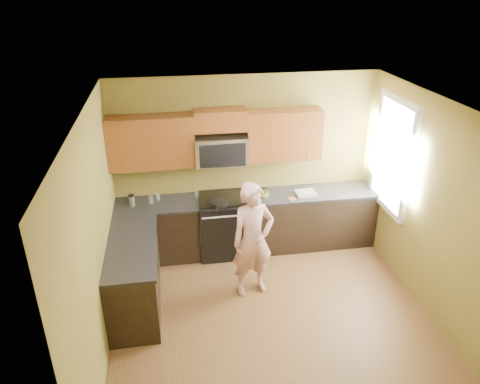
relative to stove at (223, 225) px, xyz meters
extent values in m
plane|color=brown|center=(0.40, -1.68, -0.47)|extent=(4.00, 4.00, 0.00)
plane|color=white|center=(0.40, -1.68, 2.23)|extent=(4.00, 4.00, 0.00)
plane|color=olive|center=(0.40, 0.32, 0.88)|extent=(4.00, 0.00, 4.00)
plane|color=olive|center=(0.40, -3.67, 0.88)|extent=(4.00, 0.00, 4.00)
plane|color=olive|center=(-1.60, -1.68, 0.88)|extent=(0.00, 4.00, 4.00)
plane|color=olive|center=(2.40, -1.68, 0.88)|extent=(0.00, 4.00, 4.00)
cube|color=black|center=(0.40, 0.02, -0.03)|extent=(4.00, 0.60, 0.88)
cube|color=black|center=(-1.30, -1.08, -0.03)|extent=(0.60, 1.60, 0.88)
cube|color=black|center=(0.40, 0.01, 0.43)|extent=(4.00, 0.62, 0.04)
cube|color=black|center=(-1.29, -1.08, 0.43)|extent=(0.62, 1.60, 0.04)
cube|color=brown|center=(0.00, 0.16, 1.62)|extent=(0.76, 0.33, 0.30)
imported|color=#D1686E|center=(0.26, -1.04, 0.33)|extent=(0.66, 0.51, 1.61)
cube|color=#B27F47|center=(1.03, -0.18, 0.45)|extent=(0.14, 0.14, 0.01)
ellipsoid|color=silver|center=(0.49, -0.20, 0.48)|extent=(0.14, 0.15, 0.06)
ellipsoid|color=silver|center=(0.55, 0.07, 0.48)|extent=(0.16, 0.17, 0.07)
cube|color=silver|center=(1.27, -0.07, 0.47)|extent=(0.31, 0.25, 0.05)
cylinder|color=silver|center=(-1.06, 0.05, 0.51)|extent=(0.09, 0.09, 0.12)
cylinder|color=silver|center=(-0.96, 0.14, 0.51)|extent=(0.09, 0.09, 0.12)
cylinder|color=silver|center=(-0.39, 0.08, 0.51)|extent=(0.08, 0.08, 0.12)
camera|label=1|loc=(-0.74, -6.04, 3.48)|focal=33.93mm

